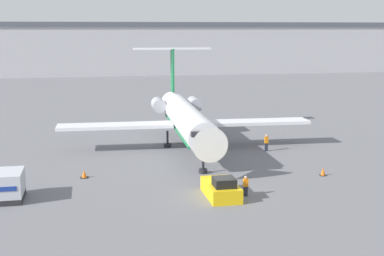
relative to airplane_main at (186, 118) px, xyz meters
The scene contains 9 objects.
ground_plane 18.70m from the airplane_main, 91.66° to the right, with size 600.00×600.00×0.00m, color slate.
terminal_building 101.72m from the airplane_main, 90.30° to the left, with size 180.00×16.80×15.12m.
airplane_main is the anchor object (origin of this frame).
pushback_tug 18.35m from the airplane_main, 91.62° to the right, with size 2.37×4.71×1.84m.
luggage_cart 23.20m from the airplane_main, 137.40° to the right, with size 2.01×3.40×2.30m.
worker_near_tug 18.53m from the airplane_main, 85.36° to the right, with size 0.40×0.24×1.66m.
worker_by_wing 9.34m from the airplane_main, 21.43° to the right, with size 0.40×0.26×1.87m.
traffic_cone_left 15.63m from the airplane_main, 137.57° to the right, with size 0.70×0.70×0.71m.
traffic_cone_right 17.47m from the airplane_main, 53.46° to the right, with size 0.56×0.56×0.78m.
Camera 1 is at (-10.22, -39.69, 13.30)m, focal length 50.00 mm.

